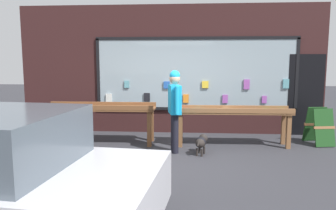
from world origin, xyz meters
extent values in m
plane|color=#2D2D33|center=(0.00, 0.00, 0.00)|extent=(40.00, 40.00, 0.00)
cube|color=#331919|center=(0.00, 2.40, 1.70)|extent=(8.07, 0.20, 3.39)
cube|color=#8C9EA8|center=(0.69, 2.27, 1.59)|extent=(5.20, 0.03, 1.86)
cube|color=black|center=(0.69, 2.27, 2.52)|extent=(5.28, 0.06, 0.08)
cube|color=black|center=(0.69, 2.27, 0.66)|extent=(5.28, 0.06, 0.08)
cube|color=black|center=(-1.91, 2.27, 1.59)|extent=(0.08, 0.06, 1.86)
cube|color=black|center=(3.29, 2.27, 1.59)|extent=(0.08, 0.06, 1.86)
cube|color=silver|center=(-1.63, 2.23, 0.94)|extent=(0.17, 0.03, 0.23)
cube|color=#5999A5|center=(-1.14, 2.23, 1.31)|extent=(0.13, 0.03, 0.19)
cube|color=black|center=(-0.60, 2.23, 0.96)|extent=(0.16, 0.03, 0.23)
cube|color=#2659B2|center=(-0.07, 2.23, 1.30)|extent=(0.16, 0.03, 0.19)
cube|color=orange|center=(0.44, 2.23, 0.94)|extent=(0.15, 0.03, 0.22)
cube|color=yellow|center=(0.95, 2.23, 1.31)|extent=(0.17, 0.03, 0.18)
cube|color=#994CA5|center=(1.47, 2.23, 0.94)|extent=(0.14, 0.03, 0.22)
cube|color=#994CA5|center=(2.02, 2.23, 1.32)|extent=(0.15, 0.03, 0.26)
cube|color=#994CA5|center=(2.48, 2.23, 0.93)|extent=(0.12, 0.03, 0.19)
cube|color=#5999A5|center=(3.02, 2.23, 1.34)|extent=(0.15, 0.03, 0.24)
cube|color=black|center=(3.53, 2.27, 1.05)|extent=(0.90, 0.04, 2.10)
cube|color=brown|center=(-2.73, 0.73, 0.40)|extent=(0.09, 0.09, 0.80)
cube|color=brown|center=(-0.35, 0.77, 0.40)|extent=(0.09, 0.09, 0.80)
cube|color=brown|center=(-2.74, 1.26, 0.40)|extent=(0.09, 0.09, 0.80)
cube|color=brown|center=(-0.36, 1.31, 0.40)|extent=(0.09, 0.09, 0.80)
cube|color=brown|center=(-1.54, 1.02, 0.82)|extent=(2.60, 0.74, 0.04)
cube|color=brown|center=(-1.54, 0.70, 0.88)|extent=(2.59, 0.11, 0.12)
cube|color=brown|center=(-1.55, 1.34, 0.88)|extent=(2.59, 0.11, 0.12)
cube|color=black|center=(-2.70, 1.16, 0.85)|extent=(0.19, 0.23, 0.02)
cube|color=orange|center=(-2.36, 0.96, 0.85)|extent=(0.14, 0.19, 0.02)
cube|color=yellow|center=(-2.15, 0.95, 0.86)|extent=(0.17, 0.21, 0.03)
cube|color=red|center=(-1.80, 1.05, 0.85)|extent=(0.16, 0.24, 0.02)
cube|color=#5999A5|center=(-1.52, 0.86, 0.86)|extent=(0.16, 0.21, 0.03)
cube|color=silver|center=(-1.24, 1.01, 0.85)|extent=(0.16, 0.22, 0.02)
cube|color=yellow|center=(-0.95, 1.15, 0.85)|extent=(0.18, 0.21, 0.02)
cube|color=red|center=(-0.70, 1.13, 0.86)|extent=(0.15, 0.22, 0.03)
cube|color=#338C4C|center=(-0.38, 1.04, 0.85)|extent=(0.17, 0.20, 0.03)
cube|color=brown|center=(0.35, 0.80, 0.38)|extent=(0.09, 0.09, 0.76)
cube|color=brown|center=(2.74, 0.84, 0.38)|extent=(0.09, 0.09, 0.76)
cube|color=brown|center=(0.35, 1.20, 0.38)|extent=(0.09, 0.09, 0.76)
cube|color=brown|center=(2.73, 1.24, 0.38)|extent=(0.09, 0.09, 0.76)
cube|color=brown|center=(1.54, 1.02, 0.78)|extent=(2.59, 0.60, 0.04)
cube|color=brown|center=(1.55, 0.77, 0.84)|extent=(2.59, 0.11, 0.12)
cube|color=brown|center=(1.54, 1.27, 0.84)|extent=(2.59, 0.11, 0.12)
cube|color=red|center=(0.42, 1.14, 0.80)|extent=(0.16, 0.22, 0.02)
cube|color=#5999A5|center=(0.75, 1.12, 0.81)|extent=(0.15, 0.22, 0.03)
cube|color=orange|center=(1.07, 0.91, 0.81)|extent=(0.17, 0.23, 0.03)
cube|color=silver|center=(1.41, 1.17, 0.81)|extent=(0.19, 0.21, 0.03)
cube|color=#994CA5|center=(1.73, 0.91, 0.80)|extent=(0.15, 0.20, 0.02)
cube|color=#2659B2|center=(1.99, 1.05, 0.80)|extent=(0.17, 0.22, 0.02)
cube|color=#338C4C|center=(2.33, 1.18, 0.80)|extent=(0.18, 0.22, 0.02)
cube|color=#338C4C|center=(2.66, 1.15, 0.81)|extent=(0.12, 0.19, 0.02)
cylinder|color=black|center=(0.27, 0.29, 0.42)|extent=(0.14, 0.14, 0.83)
cylinder|color=black|center=(0.23, 0.45, 0.42)|extent=(0.14, 0.14, 0.83)
cube|color=#19A5E0|center=(0.25, 0.37, 1.13)|extent=(0.31, 0.50, 0.59)
cylinder|color=#19A5E0|center=(0.31, 0.08, 1.15)|extent=(0.09, 0.09, 0.56)
cylinder|color=#19A5E0|center=(0.19, 0.66, 1.15)|extent=(0.09, 0.09, 0.56)
sphere|color=tan|center=(0.25, 0.37, 1.56)|extent=(0.23, 0.23, 0.23)
sphere|color=#19A5E0|center=(0.25, 0.37, 1.63)|extent=(0.21, 0.21, 0.21)
ellipsoid|color=black|center=(0.80, 0.20, 0.26)|extent=(0.29, 0.38, 0.21)
ellipsoid|color=black|center=(0.80, 0.20, 0.27)|extent=(0.26, 0.26, 0.22)
sphere|color=black|center=(0.86, 0.40, 0.30)|extent=(0.18, 0.18, 0.18)
cylinder|color=black|center=(0.74, 0.01, 0.29)|extent=(0.05, 0.10, 0.12)
cylinder|color=black|center=(0.87, 0.28, 0.08)|extent=(0.04, 0.04, 0.16)
cylinder|color=black|center=(0.78, 0.31, 0.08)|extent=(0.04, 0.04, 0.16)
cylinder|color=black|center=(0.82, 0.09, 0.08)|extent=(0.04, 0.04, 0.16)
cylinder|color=black|center=(0.72, 0.12, 0.08)|extent=(0.04, 0.04, 0.16)
cube|color=#193F19|center=(3.59, 1.10, 0.43)|extent=(0.49, 0.31, 0.85)
cube|color=brown|center=(3.59, 1.10, 0.43)|extent=(0.50, 0.13, 0.07)
cube|color=#193F19|center=(3.52, 1.52, 0.43)|extent=(0.49, 0.31, 0.85)
cube|color=brown|center=(3.52, 1.52, 0.43)|extent=(0.50, 0.13, 0.07)
cylinder|color=black|center=(-0.35, -2.49, 0.30)|extent=(0.61, 0.24, 0.60)
camera|label=1|loc=(0.63, -6.40, 1.92)|focal=35.00mm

